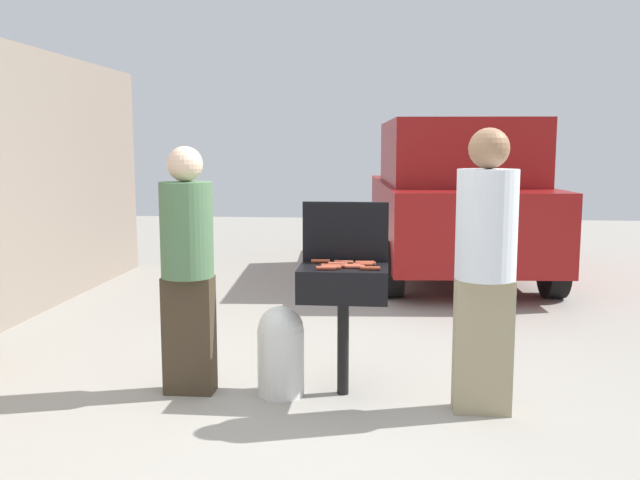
{
  "coord_description": "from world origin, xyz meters",
  "views": [
    {
      "loc": [
        0.45,
        -4.32,
        1.69
      ],
      "look_at": [
        -0.04,
        0.72,
        1.0
      ],
      "focal_mm": 38.51,
      "sensor_mm": 36.0,
      "label": 1
    }
  ],
  "objects_px": {
    "hot_dog_3": "(320,261)",
    "hot_dog_8": "(326,268)",
    "hot_dog_5": "(366,263)",
    "propane_tank": "(281,349)",
    "hot_dog_1": "(355,267)",
    "hot_dog_10": "(370,268)",
    "person_right": "(485,261)",
    "bbq_grill": "(343,287)",
    "hot_dog_11": "(365,263)",
    "hot_dog_0": "(331,266)",
    "person_left": "(187,261)",
    "hot_dog_6": "(331,267)",
    "hot_dog_9": "(351,266)",
    "hot_dog_7": "(338,264)",
    "parked_minivan": "(453,197)",
    "hot_dog_2": "(344,262)",
    "hot_dog_4": "(363,265)"
  },
  "relations": [
    {
      "from": "hot_dog_2",
      "to": "propane_tank",
      "type": "height_order",
      "value": "hot_dog_2"
    },
    {
      "from": "hot_dog_3",
      "to": "propane_tank",
      "type": "xyz_separation_m",
      "value": [
        -0.25,
        -0.19,
        -0.58
      ]
    },
    {
      "from": "hot_dog_0",
      "to": "parked_minivan",
      "type": "height_order",
      "value": "parked_minivan"
    },
    {
      "from": "hot_dog_6",
      "to": "hot_dog_8",
      "type": "height_order",
      "value": "same"
    },
    {
      "from": "hot_dog_2",
      "to": "propane_tank",
      "type": "relative_size",
      "value": 0.21
    },
    {
      "from": "hot_dog_9",
      "to": "hot_dog_11",
      "type": "height_order",
      "value": "same"
    },
    {
      "from": "hot_dog_2",
      "to": "hot_dog_9",
      "type": "relative_size",
      "value": 1.0
    },
    {
      "from": "hot_dog_9",
      "to": "bbq_grill",
      "type": "bearing_deg",
      "value": 144.37
    },
    {
      "from": "hot_dog_6",
      "to": "person_left",
      "type": "xyz_separation_m",
      "value": [
        -0.98,
        0.04,
        0.02
      ]
    },
    {
      "from": "hot_dog_6",
      "to": "propane_tank",
      "type": "xyz_separation_m",
      "value": [
        -0.35,
        0.05,
        -0.58
      ]
    },
    {
      "from": "hot_dog_6",
      "to": "hot_dog_0",
      "type": "bearing_deg",
      "value": 97.91
    },
    {
      "from": "hot_dog_0",
      "to": "hot_dog_2",
      "type": "bearing_deg",
      "value": 62.92
    },
    {
      "from": "hot_dog_8",
      "to": "hot_dog_11",
      "type": "relative_size",
      "value": 1.0
    },
    {
      "from": "hot_dog_8",
      "to": "parked_minivan",
      "type": "distance_m",
      "value": 4.97
    },
    {
      "from": "hot_dog_10",
      "to": "person_right",
      "type": "relative_size",
      "value": 0.07
    },
    {
      "from": "hot_dog_1",
      "to": "hot_dog_2",
      "type": "xyz_separation_m",
      "value": [
        -0.08,
        0.17,
        0.0
      ]
    },
    {
      "from": "hot_dog_11",
      "to": "person_right",
      "type": "height_order",
      "value": "person_right"
    },
    {
      "from": "parked_minivan",
      "to": "hot_dog_11",
      "type": "bearing_deg",
      "value": 73.23
    },
    {
      "from": "hot_dog_4",
      "to": "hot_dog_8",
      "type": "distance_m",
      "value": 0.28
    },
    {
      "from": "hot_dog_8",
      "to": "propane_tank",
      "type": "xyz_separation_m",
      "value": [
        -0.32,
        0.08,
        -0.58
      ]
    },
    {
      "from": "hot_dog_0",
      "to": "hot_dog_6",
      "type": "height_order",
      "value": "same"
    },
    {
      "from": "propane_tank",
      "to": "hot_dog_0",
      "type": "bearing_deg",
      "value": 1.43
    },
    {
      "from": "hot_dog_8",
      "to": "hot_dog_6",
      "type": "bearing_deg",
      "value": 44.84
    },
    {
      "from": "hot_dog_6",
      "to": "hot_dog_1",
      "type": "bearing_deg",
      "value": 13.98
    },
    {
      "from": "hot_dog_1",
      "to": "hot_dog_10",
      "type": "bearing_deg",
      "value": -23.76
    },
    {
      "from": "bbq_grill",
      "to": "hot_dog_8",
      "type": "height_order",
      "value": "hot_dog_8"
    },
    {
      "from": "propane_tank",
      "to": "person_right",
      "type": "xyz_separation_m",
      "value": [
        1.33,
        -0.17,
        0.66
      ]
    },
    {
      "from": "bbq_grill",
      "to": "hot_dog_7",
      "type": "height_order",
      "value": "hot_dog_7"
    },
    {
      "from": "hot_dog_4",
      "to": "hot_dog_6",
      "type": "distance_m",
      "value": 0.24
    },
    {
      "from": "hot_dog_0",
      "to": "hot_dog_7",
      "type": "xyz_separation_m",
      "value": [
        0.04,
        0.08,
        0.0
      ]
    },
    {
      "from": "hot_dog_8",
      "to": "propane_tank",
      "type": "relative_size",
      "value": 0.21
    },
    {
      "from": "hot_dog_5",
      "to": "propane_tank",
      "type": "height_order",
      "value": "hot_dog_5"
    },
    {
      "from": "hot_dog_9",
      "to": "hot_dog_0",
      "type": "bearing_deg",
      "value": -177.21
    },
    {
      "from": "hot_dog_4",
      "to": "hot_dog_7",
      "type": "bearing_deg",
      "value": 176.75
    },
    {
      "from": "bbq_grill",
      "to": "hot_dog_11",
      "type": "distance_m",
      "value": 0.23
    },
    {
      "from": "hot_dog_1",
      "to": "hot_dog_3",
      "type": "xyz_separation_m",
      "value": [
        -0.25,
        0.2,
        0.0
      ]
    },
    {
      "from": "hot_dog_0",
      "to": "hot_dog_11",
      "type": "height_order",
      "value": "same"
    },
    {
      "from": "hot_dog_7",
      "to": "hot_dog_10",
      "type": "distance_m",
      "value": 0.26
    },
    {
      "from": "bbq_grill",
      "to": "hot_dog_0",
      "type": "relative_size",
      "value": 6.84
    },
    {
      "from": "hot_dog_0",
      "to": "hot_dog_8",
      "type": "bearing_deg",
      "value": -104.42
    },
    {
      "from": "hot_dog_8",
      "to": "person_right",
      "type": "distance_m",
      "value": 1.02
    },
    {
      "from": "hot_dog_8",
      "to": "person_left",
      "type": "distance_m",
      "value": 0.95
    },
    {
      "from": "hot_dog_7",
      "to": "person_left",
      "type": "height_order",
      "value": "person_left"
    },
    {
      "from": "hot_dog_0",
      "to": "hot_dog_7",
      "type": "height_order",
      "value": "same"
    },
    {
      "from": "hot_dog_0",
      "to": "hot_dog_1",
      "type": "distance_m",
      "value": 0.16
    },
    {
      "from": "hot_dog_3",
      "to": "hot_dog_8",
      "type": "bearing_deg",
      "value": -76.3
    },
    {
      "from": "bbq_grill",
      "to": "hot_dog_5",
      "type": "bearing_deg",
      "value": 25.17
    },
    {
      "from": "hot_dog_1",
      "to": "hot_dog_8",
      "type": "height_order",
      "value": "same"
    },
    {
      "from": "hot_dog_0",
      "to": "hot_dog_1",
      "type": "height_order",
      "value": "same"
    },
    {
      "from": "hot_dog_6",
      "to": "hot_dog_3",
      "type": "bearing_deg",
      "value": 112.26
    }
  ]
}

